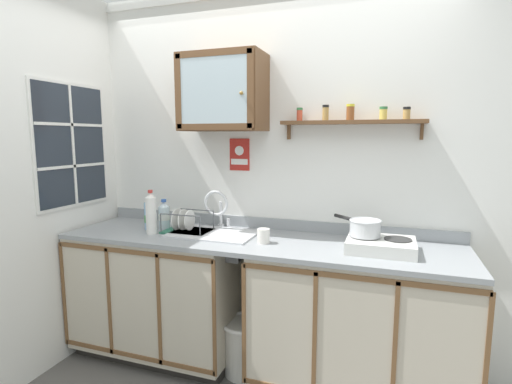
% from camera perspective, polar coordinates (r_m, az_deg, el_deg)
% --- Properties ---
extents(back_wall, '(3.28, 0.07, 2.64)m').
position_cam_1_polar(back_wall, '(2.85, 2.02, 2.69)').
color(back_wall, white).
rests_on(back_wall, ground).
extents(side_wall_left, '(0.05, 3.38, 2.64)m').
position_cam_1_polar(side_wall_left, '(2.86, -31.48, 1.32)').
color(side_wall_left, white).
rests_on(side_wall_left, ground).
extents(lower_cabinet_run, '(1.20, 0.65, 0.90)m').
position_cam_1_polar(lower_cabinet_run, '(3.06, -13.72, -14.10)').
color(lower_cabinet_run, black).
rests_on(lower_cabinet_run, ground).
extents(lower_cabinet_run_right, '(1.30, 0.65, 0.90)m').
position_cam_1_polar(lower_cabinet_run_right, '(2.64, 14.68, -17.95)').
color(lower_cabinet_run_right, black).
rests_on(lower_cabinet_run_right, ground).
extents(countertop, '(2.64, 0.67, 0.03)m').
position_cam_1_polar(countertop, '(2.60, -0.27, -7.19)').
color(countertop, gray).
rests_on(countertop, lower_cabinet_run).
extents(backsplash, '(2.64, 0.02, 0.08)m').
position_cam_1_polar(backsplash, '(2.87, 1.78, -4.59)').
color(backsplash, gray).
rests_on(backsplash, countertop).
extents(sink, '(0.59, 0.43, 0.42)m').
position_cam_1_polar(sink, '(2.75, -6.22, -6.60)').
color(sink, silver).
rests_on(sink, countertop).
extents(hot_plate_stove, '(0.39, 0.32, 0.08)m').
position_cam_1_polar(hot_plate_stove, '(2.43, 17.76, -7.40)').
color(hot_plate_stove, silver).
rests_on(hot_plate_stove, countertop).
extents(saucepan, '(0.30, 0.28, 0.10)m').
position_cam_1_polar(saucepan, '(2.44, 15.59, -4.98)').
color(saucepan, silver).
rests_on(saucepan, hot_plate_stove).
extents(bottle_water_clear_0, '(0.08, 0.08, 0.22)m').
position_cam_1_polar(bottle_water_clear_0, '(2.94, -13.26, -3.36)').
color(bottle_water_clear_0, silver).
rests_on(bottle_water_clear_0, countertop).
extents(bottle_water_blue_1, '(0.06, 0.06, 0.24)m').
position_cam_1_polar(bottle_water_blue_1, '(2.95, -15.42, -3.25)').
color(bottle_water_blue_1, '#8CB7E0').
rests_on(bottle_water_blue_1, countertop).
extents(bottle_opaque_white_2, '(0.07, 0.07, 0.31)m').
position_cam_1_polar(bottle_opaque_white_2, '(2.80, -15.08, -3.17)').
color(bottle_opaque_white_2, white).
rests_on(bottle_opaque_white_2, countertop).
extents(dish_rack, '(0.33, 0.23, 0.17)m').
position_cam_1_polar(dish_rack, '(2.82, -10.18, -4.94)').
color(dish_rack, '#26664C').
rests_on(dish_rack, countertop).
extents(mug, '(0.08, 0.11, 0.09)m').
position_cam_1_polar(mug, '(2.49, 1.09, -6.41)').
color(mug, white).
rests_on(mug, countertop).
extents(wall_cabinet, '(0.58, 0.34, 0.52)m').
position_cam_1_polar(wall_cabinet, '(2.78, -4.85, 14.25)').
color(wall_cabinet, brown).
extents(spice_shelf, '(0.92, 0.14, 0.23)m').
position_cam_1_polar(spice_shelf, '(2.63, 13.79, 10.12)').
color(spice_shelf, brown).
extents(warning_sign, '(0.15, 0.01, 0.23)m').
position_cam_1_polar(warning_sign, '(2.89, -2.42, 5.45)').
color(warning_sign, '#B2261E').
extents(window, '(0.03, 0.67, 0.89)m').
position_cam_1_polar(window, '(3.11, -25.35, 6.16)').
color(window, '#262D38').
extents(trash_bin, '(0.32, 0.32, 0.37)m').
position_cam_1_polar(trash_bin, '(2.85, -1.64, -21.47)').
color(trash_bin, silver).
rests_on(trash_bin, ground).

